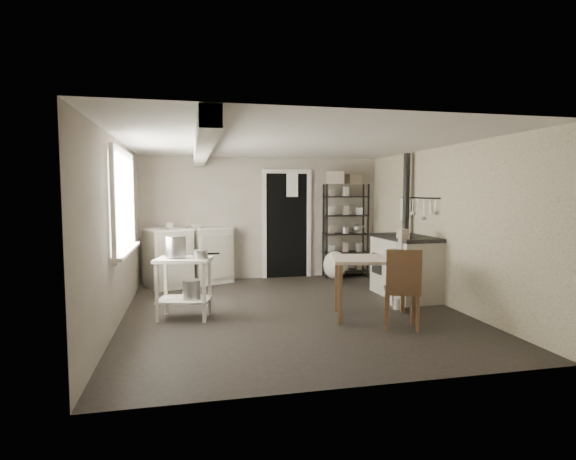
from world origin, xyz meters
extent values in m
plane|color=black|center=(0.00, 0.00, 0.00)|extent=(5.00, 5.00, 0.00)
plane|color=silver|center=(0.00, 0.00, 2.30)|extent=(5.00, 5.00, 0.00)
cube|color=#A89D8F|center=(0.00, 2.50, 1.15)|extent=(4.50, 0.02, 2.30)
cube|color=#A89D8F|center=(0.00, -2.50, 1.15)|extent=(4.50, 0.02, 2.30)
cube|color=#A89D8F|center=(-2.25, 0.00, 1.15)|extent=(0.02, 5.00, 2.30)
cube|color=#A89D8F|center=(2.25, 0.00, 1.15)|extent=(0.02, 5.00, 2.30)
cylinder|color=#AEAEB0|center=(-1.55, -0.04, 0.94)|extent=(0.31, 0.31, 0.27)
cylinder|color=#AEAEB0|center=(-1.24, -0.14, 0.85)|extent=(0.22, 0.22, 0.10)
cylinder|color=#AEAEB0|center=(-1.36, -0.10, 0.39)|extent=(0.29, 0.29, 0.25)
imported|color=silver|center=(-1.28, 2.14, 0.96)|extent=(0.36, 0.36, 0.07)
imported|color=silver|center=(-1.71, 2.05, 0.97)|extent=(0.15, 0.15, 0.10)
imported|color=silver|center=(1.23, 2.28, 1.37)|extent=(0.11, 0.11, 0.19)
cube|color=#C2B29C|center=(1.35, 2.27, 2.01)|extent=(0.42, 0.39, 0.23)
cube|color=#C2B29C|center=(1.72, 2.36, 1.99)|extent=(0.35, 0.34, 0.19)
cube|color=#C2B29C|center=(1.65, 0.04, 1.01)|extent=(0.13, 0.20, 0.29)
imported|color=silver|center=(1.08, -0.64, 0.81)|extent=(0.10, 0.10, 0.09)
ellipsoid|color=white|center=(1.30, 2.09, 0.24)|extent=(0.54, 0.50, 0.53)
cylinder|color=silver|center=(1.47, -0.22, 0.08)|extent=(0.15, 0.15, 0.16)
camera|label=1|loc=(-1.36, -5.94, 1.63)|focal=28.00mm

